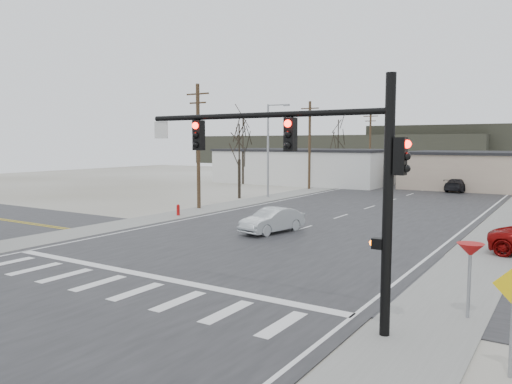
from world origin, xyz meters
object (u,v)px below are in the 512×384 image
Objects in this scene: fire_hydrant at (178,210)px; sedan_crossing at (272,220)px; car_far_b at (444,176)px; traffic_signal_mast at (324,166)px; car_far_a at (459,185)px.

sedan_crossing is at bearing -13.29° from fire_hydrant.
traffic_signal_mast is at bearing -79.80° from car_far_b.
fire_hydrant is 0.20× the size of sedan_crossing.
traffic_signal_mast is at bearing -38.13° from fire_hydrant.
traffic_signal_mast is 59.79m from car_far_b.
traffic_signal_mast is at bearing 102.19° from car_far_a.
fire_hydrant is at bearing -99.96° from car_far_b.
sedan_crossing reaches higher than car_far_b.
traffic_signal_mast reaches higher than car_far_b.
fire_hydrant is 9.55m from sedan_crossing.
traffic_signal_mast reaches higher than sedan_crossing.
car_far_a reaches higher than sedan_crossing.
sedan_crossing is at bearing 126.26° from traffic_signal_mast.
car_far_a is (-4.28, 44.14, -3.90)m from traffic_signal_mast.
sedan_crossing is 46.96m from car_far_b.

